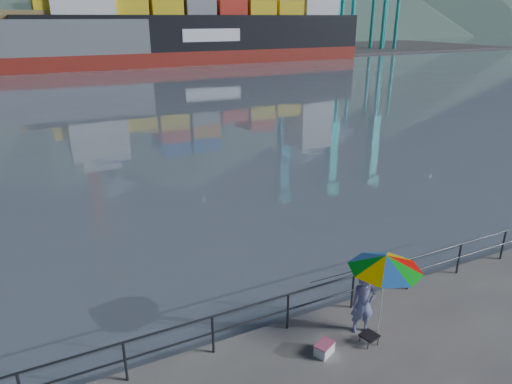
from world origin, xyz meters
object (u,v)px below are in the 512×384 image
(beach_umbrella, at_px, (386,262))
(cooler_bag, at_px, (324,349))
(fisherman, at_px, (363,304))
(container_ship, at_px, (210,26))

(beach_umbrella, distance_m, cooler_bag, 2.49)
(fisherman, height_order, cooler_bag, fisherman)
(cooler_bag, bearing_deg, container_ship, 46.11)
(fisherman, height_order, container_ship, container_ship)
(beach_umbrella, bearing_deg, cooler_bag, -177.09)
(fisherman, relative_size, beach_umbrella, 0.75)
(beach_umbrella, xyz_separation_m, container_ship, (23.22, 71.75, 3.87))
(cooler_bag, bearing_deg, beach_umbrella, -21.86)
(fisherman, bearing_deg, cooler_bag, -144.54)
(fisherman, distance_m, container_ship, 75.51)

